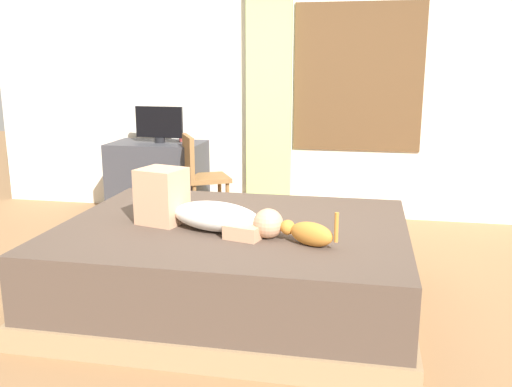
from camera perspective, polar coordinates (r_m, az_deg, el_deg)
ground_plane at (r=3.54m, az=-1.17°, el=-11.71°), size 16.00×16.00×0.00m
back_wall_with_window at (r=5.53m, az=4.29°, el=12.73°), size 6.40×0.14×2.90m
bed at (r=3.51m, az=-2.26°, el=-7.34°), size 2.16×1.69×0.53m
person_lying at (r=3.32m, az=-5.61°, el=-1.67°), size 0.94×0.46×0.34m
cat at (r=3.02m, az=5.44°, el=-4.07°), size 0.33×0.22×0.21m
desk at (r=5.58m, az=-10.02°, el=1.43°), size 0.90×0.56×0.74m
tv_monitor at (r=5.48m, az=-9.93°, el=7.06°), size 0.48×0.10×0.35m
cup at (r=5.56m, az=-7.54°, el=5.77°), size 0.08×0.08×0.08m
chair_by_desk at (r=5.11m, az=-5.83°, el=2.05°), size 0.52×0.52×0.86m
curtain_left at (r=5.46m, az=1.33°, el=10.54°), size 0.44×0.06×2.47m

